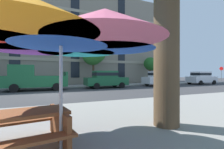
% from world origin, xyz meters
% --- Properties ---
extents(ground_plane, '(120.00, 120.00, 0.00)m').
position_xyz_m(ground_plane, '(0.00, 0.00, 0.00)').
color(ground_plane, '#38383A').
extents(sidewalk_near_patio, '(56.00, 9.00, 0.12)m').
position_xyz_m(sidewalk_near_patio, '(0.00, -9.00, 0.06)').
color(sidewalk_near_patio, gray).
rests_on(sidewalk_near_patio, ground).
extents(sidewalk_far, '(56.00, 3.60, 0.12)m').
position_xyz_m(sidewalk_far, '(0.00, 6.80, 0.06)').
color(sidewalk_far, gray).
rests_on(sidewalk_far, ground).
extents(apartment_building, '(40.13, 12.08, 12.80)m').
position_xyz_m(apartment_building, '(0.00, 14.99, 6.40)').
color(apartment_building, gray).
rests_on(apartment_building, ground).
extents(pickup_green, '(5.10, 2.12, 2.20)m').
position_xyz_m(pickup_green, '(-1.36, 3.70, 1.03)').
color(pickup_green, '#195933').
rests_on(pickup_green, ground).
extents(sedan_green, '(4.40, 1.98, 1.78)m').
position_xyz_m(sedan_green, '(5.42, 3.70, 0.95)').
color(sedan_green, '#195933').
rests_on(sedan_green, ground).
extents(sedan_white, '(4.40, 1.98, 1.78)m').
position_xyz_m(sedan_white, '(12.58, 3.70, 0.95)').
color(sedan_white, silver).
rests_on(sedan_white, ground).
extents(sedan_white_midblock, '(4.40, 1.98, 1.78)m').
position_xyz_m(sedan_white_midblock, '(19.94, 3.70, 0.95)').
color(sedan_white_midblock, silver).
rests_on(sedan_white_midblock, ground).
extents(stop_sign, '(0.07, 0.68, 2.82)m').
position_xyz_m(stop_sign, '(30.38, 7.40, 1.88)').
color(stop_sign, slate).
rests_on(stop_sign, ground).
extents(street_tree_middle, '(2.97, 2.92, 5.62)m').
position_xyz_m(street_tree_middle, '(5.23, 7.18, 4.02)').
color(street_tree_middle, '#4C3823').
rests_on(street_tree_middle, ground).
extents(street_tree_right, '(2.00, 2.34, 3.91)m').
position_xyz_m(street_tree_right, '(13.88, 7.19, 2.87)').
color(street_tree_right, brown).
rests_on(street_tree_right, ground).
extents(patio_umbrella, '(3.68, 3.42, 2.44)m').
position_xyz_m(patio_umbrella, '(-0.63, -9.00, 2.15)').
color(patio_umbrella, silver).
rests_on(patio_umbrella, ground).
extents(picnic_table, '(1.97, 1.73, 0.77)m').
position_xyz_m(picnic_table, '(-1.39, -8.69, 0.49)').
color(picnic_table, brown).
rests_on(picnic_table, ground).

